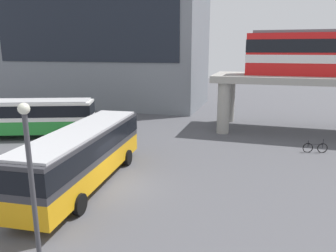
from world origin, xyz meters
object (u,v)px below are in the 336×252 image
Objects in this scene: station_building at (104,22)px; bus_main at (84,151)px; bus_secondary at (27,115)px; bicycle_black at (315,148)px.

bus_main is at bearing -65.48° from station_building.
station_building is at bearing 114.52° from bus_main.
station_building is 20.38m from bus_secondary.
bus_secondary is (-9.91, 7.42, 0.00)m from bus_main.
bicycle_black is (13.09, 9.87, -1.63)m from bus_main.
bicycle_black is at bearing 37.03° from bus_main.
station_building reaches higher than bus_main.
bus_secondary is 23.19m from bicycle_black.
bicycle_black is (23.00, 2.45, -1.63)m from bus_secondary.
bus_main is 16.48m from bicycle_black.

